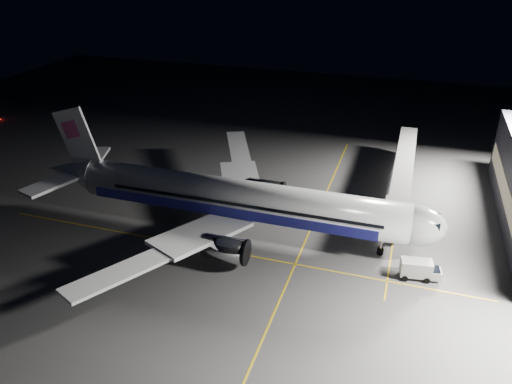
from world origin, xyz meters
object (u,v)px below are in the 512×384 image
at_px(safety_cone_b, 270,189).
at_px(safety_cone_c, 283,206).
at_px(baggage_tug, 251,192).
at_px(jet_bridge, 403,173).
at_px(safety_cone_a, 233,213).
at_px(service_truck, 420,269).
at_px(airliner, 232,198).

distance_m(safety_cone_b, safety_cone_c, 6.42).
bearing_deg(safety_cone_c, baggage_tug, 161.00).
distance_m(jet_bridge, safety_cone_a, 28.67).
height_order(safety_cone_a, safety_cone_b, safety_cone_a).
relative_size(baggage_tug, safety_cone_b, 4.30).
xyz_separation_m(service_truck, safety_cone_c, (-21.41, 12.85, -1.04)).
relative_size(safety_cone_a, safety_cone_c, 0.92).
height_order(airliner, safety_cone_a, airliner).
bearing_deg(safety_cone_c, safety_cone_a, -145.26).
height_order(airliner, safety_cone_c, airliner).
bearing_deg(service_truck, safety_cone_b, 135.78).
xyz_separation_m(jet_bridge, safety_cone_a, (-24.62, -14.06, -4.28)).
bearing_deg(safety_cone_b, jet_bridge, 10.70).
xyz_separation_m(jet_bridge, service_truck, (3.72, -22.11, -3.21)).
relative_size(service_truck, baggage_tug, 2.24).
relative_size(service_truck, safety_cone_a, 8.77).
relative_size(baggage_tug, safety_cone_a, 3.91).
xyz_separation_m(airliner, jet_bridge, (23.08, 18.06, -0.58)).
distance_m(jet_bridge, service_truck, 22.65).
bearing_deg(safety_cone_c, safety_cone_b, 125.98).
height_order(service_truck, safety_cone_a, service_truck).
bearing_deg(service_truck, jet_bridge, 90.95).
bearing_deg(jet_bridge, airliner, -141.96).
bearing_deg(safety_cone_a, safety_cone_b, 72.49).
relative_size(airliner, baggage_tug, 26.29).
bearing_deg(safety_cone_a, jet_bridge, 29.72).
relative_size(jet_bridge, baggage_tug, 14.71).
bearing_deg(safety_cone_b, safety_cone_c, -54.02).
bearing_deg(baggage_tug, airliner, -92.01).
bearing_deg(safety_cone_a, airliner, -68.86).
xyz_separation_m(airliner, safety_cone_b, (1.61, 14.00, -4.89)).
relative_size(airliner, safety_cone_b, 113.11).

